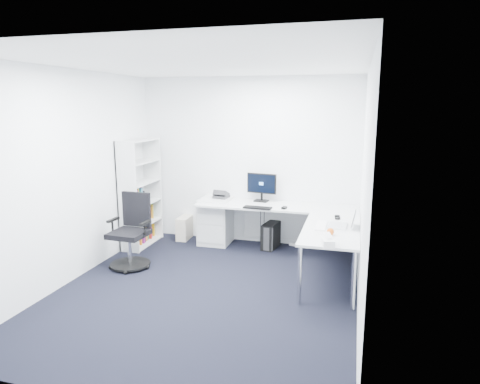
% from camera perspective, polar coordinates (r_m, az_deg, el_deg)
% --- Properties ---
extents(ground, '(4.20, 4.20, 0.00)m').
position_cam_1_polar(ground, '(5.42, -4.57, -13.04)').
color(ground, black).
extents(ceiling, '(4.20, 4.20, 0.00)m').
position_cam_1_polar(ceiling, '(4.95, -5.09, 16.70)').
color(ceiling, white).
extents(wall_back, '(3.60, 0.02, 2.70)m').
position_cam_1_polar(wall_back, '(7.00, 1.08, 4.13)').
color(wall_back, white).
rests_on(wall_back, ground).
extents(wall_front, '(3.60, 0.02, 2.70)m').
position_cam_1_polar(wall_front, '(3.18, -17.93, -5.48)').
color(wall_front, white).
rests_on(wall_front, ground).
extents(wall_left, '(0.02, 4.20, 2.70)m').
position_cam_1_polar(wall_left, '(5.87, -21.57, 1.90)').
color(wall_left, white).
rests_on(wall_left, ground).
extents(wall_right, '(0.02, 4.20, 2.70)m').
position_cam_1_polar(wall_right, '(4.72, 16.20, 0.07)').
color(wall_right, white).
rests_on(wall_right, ground).
extents(l_desk, '(2.49, 1.40, 0.73)m').
position_cam_1_polar(l_desk, '(6.42, 4.29, -5.60)').
color(l_desk, silver).
rests_on(l_desk, ground).
extents(drawer_pedestal, '(0.49, 0.61, 0.75)m').
position_cam_1_polar(drawer_pedestal, '(7.11, -3.16, -3.77)').
color(drawer_pedestal, silver).
rests_on(drawer_pedestal, ground).
extents(bookshelf, '(0.34, 0.86, 1.72)m').
position_cam_1_polar(bookshelf, '(7.07, -13.15, -0.12)').
color(bookshelf, silver).
rests_on(bookshelf, ground).
extents(task_chair, '(0.61, 0.61, 1.04)m').
position_cam_1_polar(task_chair, '(6.17, -14.63, -5.16)').
color(task_chair, black).
rests_on(task_chair, ground).
extents(black_pc_tower, '(0.26, 0.44, 0.41)m').
position_cam_1_polar(black_pc_tower, '(6.88, 4.13, -5.80)').
color(black_pc_tower, black).
rests_on(black_pc_tower, ground).
extents(beige_pc_tower, '(0.20, 0.41, 0.38)m').
position_cam_1_polar(beige_pc_tower, '(7.39, -7.39, -4.75)').
color(beige_pc_tower, beige).
rests_on(beige_pc_tower, ground).
extents(power_strip, '(0.32, 0.13, 0.04)m').
position_cam_1_polar(power_strip, '(7.04, 7.84, -7.07)').
color(power_strip, white).
rests_on(power_strip, ground).
extents(monitor, '(0.51, 0.22, 0.47)m').
position_cam_1_polar(monitor, '(6.84, 2.87, 0.66)').
color(monitor, black).
rests_on(monitor, l_desk).
extents(black_keyboard, '(0.43, 0.17, 0.02)m').
position_cam_1_polar(black_keyboard, '(6.43, 2.35, -2.10)').
color(black_keyboard, black).
rests_on(black_keyboard, l_desk).
extents(mouse, '(0.08, 0.11, 0.03)m').
position_cam_1_polar(mouse, '(6.42, 5.92, -2.10)').
color(mouse, black).
rests_on(mouse, l_desk).
extents(desk_phone, '(0.25, 0.25, 0.15)m').
position_cam_1_polar(desk_phone, '(7.03, -2.51, -0.36)').
color(desk_phone, '#2E2E30').
rests_on(desk_phone, l_desk).
extents(laptop, '(0.34, 0.33, 0.24)m').
position_cam_1_polar(laptop, '(5.59, 12.93, -3.33)').
color(laptop, silver).
rests_on(laptop, l_desk).
extents(white_keyboard, '(0.13, 0.45, 0.01)m').
position_cam_1_polar(white_keyboard, '(5.59, 10.76, -4.42)').
color(white_keyboard, white).
rests_on(white_keyboard, l_desk).
extents(headphones, '(0.12, 0.18, 0.04)m').
position_cam_1_polar(headphones, '(6.01, 12.87, -3.22)').
color(headphones, black).
rests_on(headphones, l_desk).
extents(orange_fruit, '(0.09, 0.09, 0.09)m').
position_cam_1_polar(orange_fruit, '(5.22, 11.96, -5.20)').
color(orange_fruit, '#D75813').
rests_on(orange_fruit, l_desk).
extents(tissue_box, '(0.18, 0.26, 0.08)m').
position_cam_1_polar(tissue_box, '(4.83, 11.58, -6.55)').
color(tissue_box, white).
rests_on(tissue_box, l_desk).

